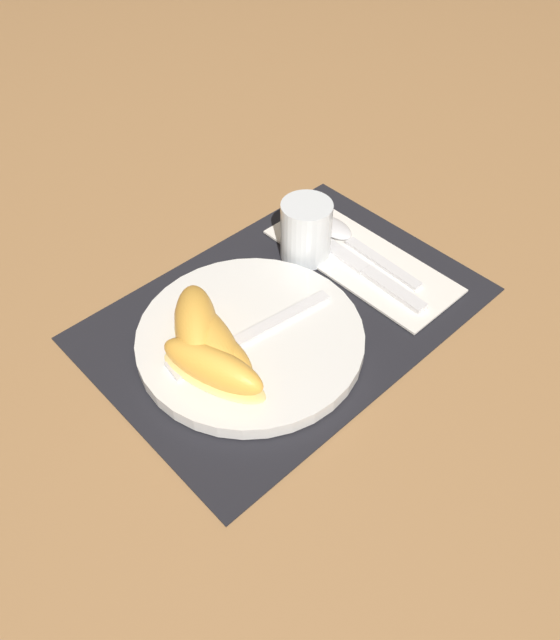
% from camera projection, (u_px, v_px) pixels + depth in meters
% --- Properties ---
extents(ground_plane, '(3.00, 3.00, 0.00)m').
position_uv_depth(ground_plane, '(287.00, 314.00, 0.72)').
color(ground_plane, '#A37547').
extents(placemat, '(0.43, 0.30, 0.00)m').
position_uv_depth(placemat, '(287.00, 312.00, 0.72)').
color(placemat, black).
rests_on(placemat, ground_plane).
extents(plate, '(0.25, 0.25, 0.02)m').
position_uv_depth(plate, '(250.00, 338.00, 0.68)').
color(plate, white).
rests_on(plate, placemat).
extents(juice_glass, '(0.06, 0.06, 0.08)m').
position_uv_depth(juice_glass, '(306.00, 234.00, 0.76)').
color(juice_glass, silver).
rests_on(juice_glass, placemat).
extents(napkin, '(0.10, 0.25, 0.00)m').
position_uv_depth(napkin, '(359.00, 259.00, 0.78)').
color(napkin, white).
rests_on(napkin, placemat).
extents(knife, '(0.03, 0.22, 0.01)m').
position_uv_depth(knife, '(356.00, 263.00, 0.76)').
color(knife, silver).
rests_on(knife, napkin).
extents(spoon, '(0.04, 0.18, 0.01)m').
position_uv_depth(spoon, '(346.00, 237.00, 0.80)').
color(spoon, silver).
rests_on(spoon, napkin).
extents(fork, '(0.20, 0.05, 0.00)m').
position_uv_depth(fork, '(242.00, 339.00, 0.66)').
color(fork, silver).
rests_on(fork, plate).
extents(citrus_wedge_0, '(0.10, 0.12, 0.05)m').
position_uv_depth(citrus_wedge_0, '(197.00, 327.00, 0.65)').
color(citrus_wedge_0, '#F4DB84').
rests_on(citrus_wedge_0, plate).
extents(citrus_wedge_1, '(0.08, 0.14, 0.04)m').
position_uv_depth(citrus_wedge_1, '(205.00, 340.00, 0.64)').
color(citrus_wedge_1, '#F4DB84').
rests_on(citrus_wedge_1, plate).
extents(citrus_wedge_2, '(0.05, 0.11, 0.04)m').
position_uv_depth(citrus_wedge_2, '(214.00, 354.00, 0.63)').
color(citrus_wedge_2, '#F4DB84').
rests_on(citrus_wedge_2, plate).
extents(citrus_wedge_3, '(0.07, 0.13, 0.04)m').
position_uv_depth(citrus_wedge_3, '(213.00, 368.00, 0.62)').
color(citrus_wedge_3, '#F4DB84').
rests_on(citrus_wedge_3, plate).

